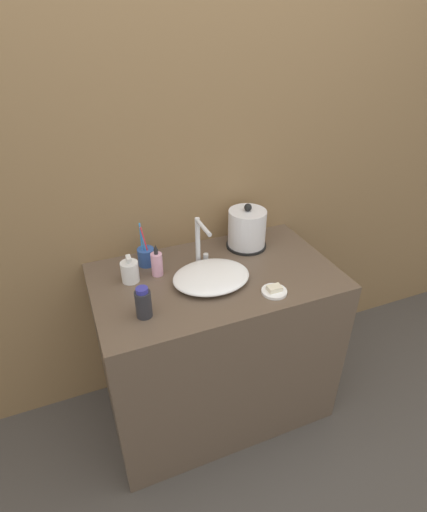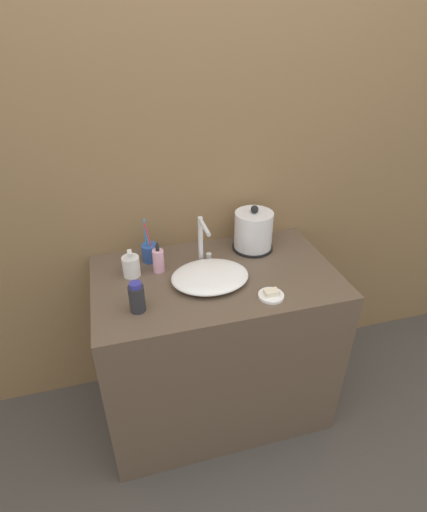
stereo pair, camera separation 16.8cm
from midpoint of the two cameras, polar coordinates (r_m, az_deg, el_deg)
ground_plane at (r=2.13m, az=1.33°, el=-26.16°), size 12.00×12.00×0.00m
wall_back at (r=1.82m, az=-6.50°, el=15.33°), size 6.00×0.04×2.60m
vanity_counter at (r=1.99m, az=-2.16°, el=-12.66°), size 1.06×0.63×0.82m
sink_basin at (r=1.68m, az=-3.19°, el=-3.05°), size 0.33×0.27×0.05m
faucet at (r=1.74m, az=-4.68°, el=2.21°), size 0.06×0.16×0.23m
electric_kettle at (r=1.90m, az=2.28°, el=3.68°), size 0.19×0.19×0.22m
toothbrush_cup at (r=1.82m, az=-12.23°, el=-0.07°), size 0.08×0.08×0.21m
lotion_bottle at (r=1.73m, az=-14.61°, el=-2.21°), size 0.07×0.07×0.13m
shampoo_bottle at (r=1.74m, az=-10.84°, el=-1.14°), size 0.05×0.05×0.15m
mouthwash_bottle at (r=1.52m, az=-13.15°, el=-6.66°), size 0.06×0.06×0.13m
soap_dish at (r=1.63m, az=5.77°, el=-5.05°), size 0.10×0.10×0.03m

